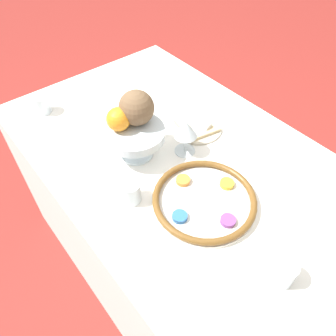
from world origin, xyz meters
name	(u,v)px	position (x,y,z in m)	size (l,w,h in m)	color
ground_plane	(180,263)	(0.00, 0.00, 0.00)	(8.00, 8.00, 0.00)	maroon
dining_table	(182,221)	(0.00, 0.00, 0.37)	(1.37, 0.81, 0.74)	white
seder_plate	(204,200)	(-0.17, 0.08, 0.75)	(0.30, 0.30, 0.03)	silver
wine_glass	(186,130)	(0.03, -0.02, 0.83)	(0.08, 0.08, 0.13)	silver
fruit_stand	(135,136)	(0.12, 0.11, 0.82)	(0.20, 0.20, 0.10)	silver
orange_fruit	(118,119)	(0.16, 0.14, 0.88)	(0.08, 0.08, 0.08)	orange
coconut	(136,108)	(0.15, 0.08, 0.90)	(0.11, 0.11, 0.11)	brown
bread_plate	(197,127)	(0.09, -0.13, 0.75)	(0.18, 0.18, 0.02)	beige
napkin_roll	(190,118)	(0.13, -0.14, 0.76)	(0.18, 0.06, 0.04)	white
cup_near	(41,104)	(0.53, 0.25, 0.77)	(0.06, 0.06, 0.07)	silver
cup_mid	(130,192)	(-0.02, 0.23, 0.77)	(0.06, 0.06, 0.07)	silver
cup_far	(283,272)	(-0.45, 0.09, 0.77)	(0.06, 0.06, 0.07)	silver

